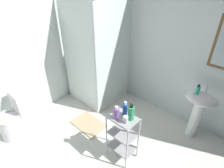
{
  "coord_description": "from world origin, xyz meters",
  "views": [
    {
      "loc": [
        1.11,
        -0.91,
        2.3
      ],
      "look_at": [
        -0.49,
        0.83,
        0.83
      ],
      "focal_mm": 28.26,
      "sensor_mm": 36.0,
      "label": 1
    }
  ],
  "objects_px": {
    "shower_stall": "(98,80)",
    "body_wash_bottle_green": "(131,113)",
    "pedestal_sink": "(199,107)",
    "toilet": "(14,119)",
    "storage_cart": "(123,134)",
    "shampoo_bottle_blue": "(125,109)",
    "rinse_cup": "(126,119)",
    "bath_mat": "(88,124)",
    "conditioner_bottle_purple": "(116,113)",
    "hand_soap_bottle": "(198,90)"
  },
  "relations": [
    {
      "from": "shower_stall",
      "to": "shampoo_bottle_blue",
      "type": "distance_m",
      "value": 1.49
    },
    {
      "from": "shower_stall",
      "to": "pedestal_sink",
      "type": "relative_size",
      "value": 2.47
    },
    {
      "from": "storage_cart",
      "to": "hand_soap_bottle",
      "type": "bearing_deg",
      "value": 64.23
    },
    {
      "from": "toilet",
      "to": "storage_cart",
      "type": "xyz_separation_m",
      "value": [
        1.56,
        0.85,
        0.12
      ]
    },
    {
      "from": "storage_cart",
      "to": "shampoo_bottle_blue",
      "type": "xyz_separation_m",
      "value": [
        -0.02,
        0.06,
        0.4
      ]
    },
    {
      "from": "shower_stall",
      "to": "bath_mat",
      "type": "xyz_separation_m",
      "value": [
        0.43,
        -0.68,
        -0.45
      ]
    },
    {
      "from": "bath_mat",
      "to": "toilet",
      "type": "bearing_deg",
      "value": -127.06
    },
    {
      "from": "pedestal_sink",
      "to": "storage_cart",
      "type": "height_order",
      "value": "pedestal_sink"
    },
    {
      "from": "storage_cart",
      "to": "shampoo_bottle_blue",
      "type": "relative_size",
      "value": 3.49
    },
    {
      "from": "body_wash_bottle_green",
      "to": "rinse_cup",
      "type": "height_order",
      "value": "body_wash_bottle_green"
    },
    {
      "from": "pedestal_sink",
      "to": "shower_stall",
      "type": "bearing_deg",
      "value": -170.06
    },
    {
      "from": "pedestal_sink",
      "to": "toilet",
      "type": "xyz_separation_m",
      "value": [
        -2.16,
        -1.95,
        -0.26
      ]
    },
    {
      "from": "shampoo_bottle_blue",
      "to": "rinse_cup",
      "type": "bearing_deg",
      "value": -47.74
    },
    {
      "from": "storage_cart",
      "to": "bath_mat",
      "type": "xyz_separation_m",
      "value": [
        -0.85,
        0.08,
        -0.43
      ]
    },
    {
      "from": "shower_stall",
      "to": "storage_cart",
      "type": "height_order",
      "value": "shower_stall"
    },
    {
      "from": "toilet",
      "to": "rinse_cup",
      "type": "bearing_deg",
      "value": 26.39
    },
    {
      "from": "hand_soap_bottle",
      "to": "rinse_cup",
      "type": "relative_size",
      "value": 1.59
    },
    {
      "from": "conditioner_bottle_purple",
      "to": "shower_stall",
      "type": "bearing_deg",
      "value": 145.93
    },
    {
      "from": "storage_cart",
      "to": "body_wash_bottle_green",
      "type": "height_order",
      "value": "body_wash_bottle_green"
    },
    {
      "from": "conditioner_bottle_purple",
      "to": "bath_mat",
      "type": "relative_size",
      "value": 0.31
    },
    {
      "from": "shower_stall",
      "to": "bath_mat",
      "type": "bearing_deg",
      "value": -57.48
    },
    {
      "from": "body_wash_bottle_green",
      "to": "rinse_cup",
      "type": "distance_m",
      "value": 0.11
    },
    {
      "from": "shower_stall",
      "to": "bath_mat",
      "type": "distance_m",
      "value": 0.92
    },
    {
      "from": "shower_stall",
      "to": "conditioner_bottle_purple",
      "type": "xyz_separation_m",
      "value": [
        1.22,
        -0.82,
        0.36
      ]
    },
    {
      "from": "rinse_cup",
      "to": "bath_mat",
      "type": "xyz_separation_m",
      "value": [
        -0.92,
        0.13,
        -0.78
      ]
    },
    {
      "from": "storage_cart",
      "to": "rinse_cup",
      "type": "xyz_separation_m",
      "value": [
        0.07,
        -0.05,
        0.35
      ]
    },
    {
      "from": "conditioner_bottle_purple",
      "to": "pedestal_sink",
      "type": "bearing_deg",
      "value": 60.19
    },
    {
      "from": "shower_stall",
      "to": "body_wash_bottle_green",
      "type": "height_order",
      "value": "shower_stall"
    },
    {
      "from": "conditioner_bottle_purple",
      "to": "bath_mat",
      "type": "bearing_deg",
      "value": 169.48
    },
    {
      "from": "body_wash_bottle_green",
      "to": "rinse_cup",
      "type": "relative_size",
      "value": 2.43
    },
    {
      "from": "body_wash_bottle_green",
      "to": "rinse_cup",
      "type": "xyz_separation_m",
      "value": [
        -0.01,
        -0.09,
        -0.06
      ]
    },
    {
      "from": "shower_stall",
      "to": "hand_soap_bottle",
      "type": "distance_m",
      "value": 1.87
    },
    {
      "from": "hand_soap_bottle",
      "to": "rinse_cup",
      "type": "bearing_deg",
      "value": -111.74
    },
    {
      "from": "conditioner_bottle_purple",
      "to": "rinse_cup",
      "type": "relative_size",
      "value": 1.94
    },
    {
      "from": "pedestal_sink",
      "to": "toilet",
      "type": "relative_size",
      "value": 1.07
    },
    {
      "from": "shampoo_bottle_blue",
      "to": "bath_mat",
      "type": "distance_m",
      "value": 1.17
    },
    {
      "from": "pedestal_sink",
      "to": "shampoo_bottle_blue",
      "type": "bearing_deg",
      "value": -120.94
    },
    {
      "from": "storage_cart",
      "to": "rinse_cup",
      "type": "height_order",
      "value": "rinse_cup"
    },
    {
      "from": "body_wash_bottle_green",
      "to": "bath_mat",
      "type": "bearing_deg",
      "value": 177.68
    },
    {
      "from": "hand_soap_bottle",
      "to": "body_wash_bottle_green",
      "type": "bearing_deg",
      "value": -112.92
    },
    {
      "from": "storage_cart",
      "to": "body_wash_bottle_green",
      "type": "relative_size",
      "value": 3.17
    },
    {
      "from": "toilet",
      "to": "rinse_cup",
      "type": "xyz_separation_m",
      "value": [
        1.63,
        0.81,
        0.47
      ]
    },
    {
      "from": "conditioner_bottle_purple",
      "to": "shampoo_bottle_blue",
      "type": "distance_m",
      "value": 0.13
    },
    {
      "from": "toilet",
      "to": "storage_cart",
      "type": "height_order",
      "value": "toilet"
    },
    {
      "from": "storage_cart",
      "to": "rinse_cup",
      "type": "bearing_deg",
      "value": -32.47
    },
    {
      "from": "hand_soap_bottle",
      "to": "bath_mat",
      "type": "distance_m",
      "value": 1.9
    },
    {
      "from": "body_wash_bottle_green",
      "to": "shampoo_bottle_blue",
      "type": "distance_m",
      "value": 0.11
    },
    {
      "from": "pedestal_sink",
      "to": "rinse_cup",
      "type": "relative_size",
      "value": 8.43
    },
    {
      "from": "shower_stall",
      "to": "body_wash_bottle_green",
      "type": "bearing_deg",
      "value": -27.66
    },
    {
      "from": "hand_soap_bottle",
      "to": "rinse_cup",
      "type": "height_order",
      "value": "hand_soap_bottle"
    }
  ]
}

